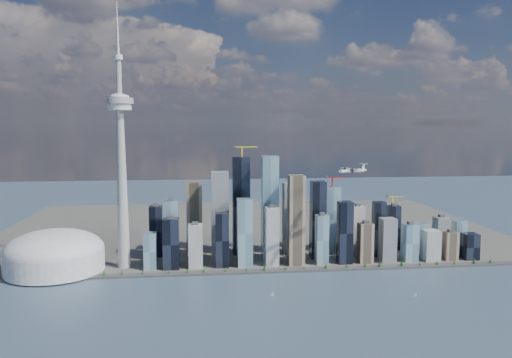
{
  "coord_description": "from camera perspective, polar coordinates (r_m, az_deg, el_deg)",
  "views": [
    {
      "loc": [
        -134.78,
        -753.21,
        309.08
      ],
      "look_at": [
        -22.33,
        260.0,
        194.89
      ],
      "focal_mm": 35.0,
      "sensor_mm": 36.0,
      "label": 1
    }
  ],
  "objects": [
    {
      "name": "needle_tower",
      "position": [
        1078.46,
        -15.14,
        2.28
      ],
      "size": [
        56.0,
        56.0,
        550.5
      ],
      "color": "#ADAEA8",
      "rests_on": "land"
    },
    {
      "name": "shoreline_trees",
      "position": [
        1055.83,
        1.28,
        -10.13
      ],
      "size": [
        960.53,
        7.2,
        8.8
      ],
      "color": "#3F2D1E",
      "rests_on": "seawall"
    },
    {
      "name": "airplane",
      "position": [
        999.93,
        10.99,
        0.98
      ],
      "size": [
        67.83,
        60.74,
        17.11
      ],
      "rotation": [
        0.0,
        0.0,
        0.36
      ],
      "color": "silver",
      "rests_on": "ground"
    },
    {
      "name": "skyscraper_cluster",
      "position": [
        1130.83,
        3.72,
        -5.35
      ],
      "size": [
        736.0,
        142.0,
        255.53
      ],
      "color": "black",
      "rests_on": "land"
    },
    {
      "name": "sailboat_west",
      "position": [
        921.58,
        1.91,
        -13.02
      ],
      "size": [
        6.53,
        3.35,
        9.11
      ],
      "rotation": [
        0.0,
        0.0,
        -0.3
      ],
      "color": "white",
      "rests_on": "ground"
    },
    {
      "name": "land",
      "position": [
        1491.51,
        -1.02,
        -5.51
      ],
      "size": [
        1400.0,
        900.0,
        3.0
      ],
      "primitive_type": "cube",
      "color": "#4C4C47",
      "rests_on": "ground"
    },
    {
      "name": "seawall",
      "position": [
        1057.78,
        1.28,
        -10.49
      ],
      "size": [
        1100.0,
        22.0,
        4.0
      ],
      "primitive_type": "cube",
      "color": "#383838",
      "rests_on": "ground"
    },
    {
      "name": "dome_stadium",
      "position": [
        1129.21,
        -22.03,
        -7.9
      ],
      "size": [
        200.0,
        200.0,
        86.0
      ],
      "color": "#BBBBBB",
      "rests_on": "land"
    },
    {
      "name": "sailboat_east",
      "position": [
        962.45,
        17.76,
        -12.49
      ],
      "size": [
        5.82,
        3.29,
        8.21
      ],
      "rotation": [
        0.0,
        0.0,
        -0.36
      ],
      "color": "white",
      "rests_on": "ground"
    },
    {
      "name": "ground",
      "position": [
        825.24,
        3.67,
        -15.62
      ],
      "size": [
        4000.0,
        4000.0,
        0.0
      ],
      "primitive_type": "plane",
      "color": "#354C5E",
      "rests_on": "ground"
    }
  ]
}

